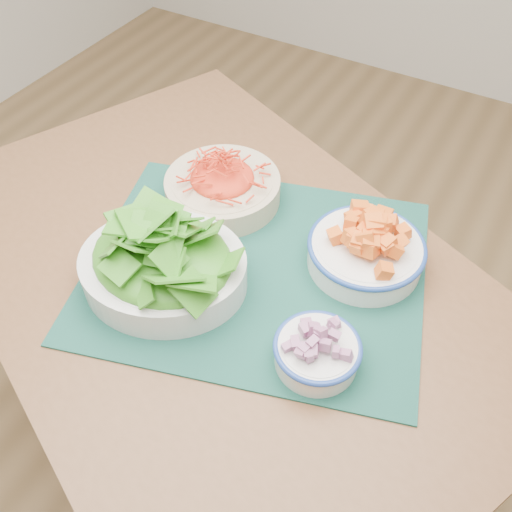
% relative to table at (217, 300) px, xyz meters
% --- Properties ---
extents(ground, '(4.00, 4.00, 0.00)m').
position_rel_table_xyz_m(ground, '(-0.11, 0.13, -0.65)').
color(ground, olive).
rests_on(ground, ground).
extents(table, '(1.36, 1.17, 0.75)m').
position_rel_table_xyz_m(table, '(0.00, 0.00, 0.00)').
color(table, brown).
rests_on(table, ground).
extents(placemat, '(0.70, 0.63, 0.00)m').
position_rel_table_xyz_m(placemat, '(0.07, 0.03, 0.11)').
color(placemat, '#0C2F28').
rests_on(placemat, table).
extents(carrot_bowl, '(0.26, 0.26, 0.09)m').
position_rel_table_xyz_m(carrot_bowl, '(-0.08, 0.15, 0.15)').
color(carrot_bowl, '#C4B491').
rests_on(carrot_bowl, placemat).
extents(squash_bowl, '(0.24, 0.24, 0.10)m').
position_rel_table_xyz_m(squash_bowl, '(0.23, 0.13, 0.16)').
color(squash_bowl, white).
rests_on(squash_bowl, placemat).
extents(lettuce_bowl, '(0.35, 0.32, 0.13)m').
position_rel_table_xyz_m(lettuce_bowl, '(-0.05, -0.08, 0.17)').
color(lettuce_bowl, silver).
rests_on(lettuce_bowl, placemat).
extents(onion_bowl, '(0.14, 0.14, 0.07)m').
position_rel_table_xyz_m(onion_bowl, '(0.25, -0.10, 0.14)').
color(onion_bowl, silver).
rests_on(onion_bowl, placemat).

